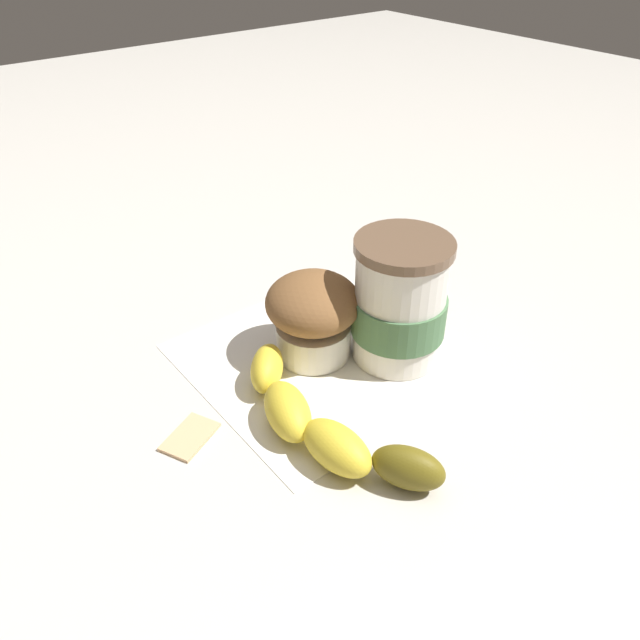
# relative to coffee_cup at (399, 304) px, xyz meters

# --- Properties ---
(ground_plane) EXTENTS (3.00, 3.00, 0.00)m
(ground_plane) POSITION_rel_coffee_cup_xyz_m (0.07, -0.04, -0.06)
(ground_plane) COLOR beige
(paper_napkin) EXTENTS (0.25, 0.25, 0.00)m
(paper_napkin) POSITION_rel_coffee_cup_xyz_m (0.07, -0.04, -0.06)
(paper_napkin) COLOR white
(paper_napkin) RESTS_ON ground_plane
(coffee_cup) EXTENTS (0.09, 0.09, 0.13)m
(coffee_cup) POSITION_rel_coffee_cup_xyz_m (0.00, 0.00, 0.00)
(coffee_cup) COLOR silver
(coffee_cup) RESTS_ON paper_napkin
(muffin) EXTENTS (0.09, 0.09, 0.09)m
(muffin) POSITION_rel_coffee_cup_xyz_m (0.06, -0.05, -0.01)
(muffin) COLOR white
(muffin) RESTS_ON paper_napkin
(banana) EXTENTS (0.09, 0.24, 0.04)m
(banana) POSITION_rel_coffee_cup_xyz_m (0.14, 0.05, -0.04)
(banana) COLOR yellow
(banana) RESTS_ON paper_napkin
(sugar_packet) EXTENTS (0.06, 0.05, 0.01)m
(sugar_packet) POSITION_rel_coffee_cup_xyz_m (0.22, -0.03, -0.06)
(sugar_packet) COLOR #E0B27F
(sugar_packet) RESTS_ON ground_plane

